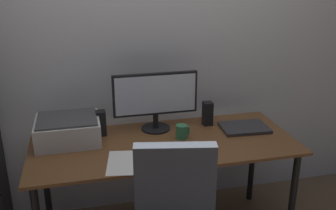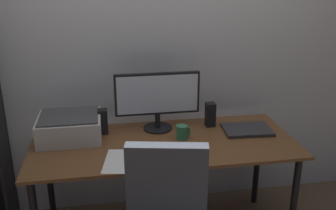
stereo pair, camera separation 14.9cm
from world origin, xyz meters
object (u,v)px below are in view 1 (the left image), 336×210
Objects in this scene: keyboard at (163,155)px; coffee_mug at (182,132)px; monitor at (155,97)px; printer at (68,130)px; speaker_right at (208,114)px; mouse at (201,150)px; laptop at (244,128)px; desk at (164,153)px; speaker_left at (101,123)px.

coffee_mug is at bearing 52.13° from keyboard.
printer is at bearing -174.37° from monitor.
speaker_right reaches higher than keyboard.
monitor is 0.47m from keyboard.
mouse is at bearing -113.63° from speaker_right.
monitor is 0.30m from coffee_mug.
mouse is 0.45m from speaker_right.
laptop is (0.60, -0.14, -0.22)m from monitor.
printer is at bearing -177.02° from speaker_right.
coffee_mug is 0.23× the size of printer.
desk is 0.29m from mouse.
desk is 0.45m from speaker_right.
keyboard is 0.69m from laptop.
keyboard is at bearing -105.52° from desk.
mouse is at bearing -75.68° from coffee_mug.
speaker_right reaches higher than coffee_mug.
desk is 5.84× the size of keyboard.
monitor is at bearing 113.94° from mouse.
laptop is 0.98m from speaker_left.
laptop is (0.59, 0.07, 0.09)m from desk.
speaker_left is (-0.38, 0.21, 0.16)m from desk.
desk is at bearing -87.37° from monitor.
coffee_mug is at bearing -171.39° from laptop.
laptop reaches higher than desk.
desk is at bearing -165.88° from coffee_mug.
mouse is at bearing -35.86° from speaker_left.
speaker_left reaches higher than coffee_mug.
monitor reaches higher than keyboard.
speaker_right is at bearing -1.21° from monitor.
keyboard is at bearing -96.07° from monitor.
coffee_mug is at bearing -19.28° from speaker_left.
keyboard is 3.02× the size of mouse.
printer reaches higher than coffee_mug.
speaker_left is at bearing -178.79° from monitor.
speaker_right is (0.37, -0.01, -0.15)m from monitor.
laptop is at bearing -31.11° from speaker_right.
mouse is at bearing -1.35° from keyboard.
printer is (-0.60, 0.16, 0.16)m from desk.
printer is at bearing 154.30° from mouse.
coffee_mug is at bearing 14.12° from desk.
keyboard is 0.53m from speaker_left.
speaker_right is (0.42, 0.40, 0.08)m from keyboard.
speaker_left is (-0.97, 0.14, 0.07)m from laptop.
laptop is 1.19m from printer.
laptop reaches higher than keyboard.
printer reaches higher than keyboard.
desk is at bearing -14.92° from printer.
speaker_left is at bearing 160.72° from coffee_mug.
coffee_mug is at bearing -143.33° from speaker_right.
laptop is at bearing -4.13° from printer.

